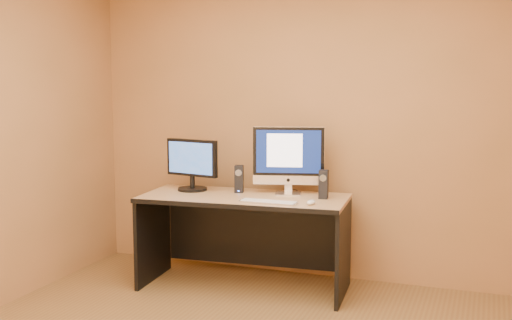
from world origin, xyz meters
name	(u,v)px	position (x,y,z in m)	size (l,w,h in m)	color
walls	(226,149)	(0.00, 0.00, 1.30)	(4.00, 4.00, 2.60)	#A16C40
desk	(244,242)	(-0.47, 1.47, 0.37)	(1.62, 0.71, 0.75)	#AF7C57
imac	(288,160)	(-0.17, 1.67, 1.02)	(0.58, 0.21, 0.56)	silver
second_monitor	(192,165)	(-0.97, 1.56, 0.96)	(0.48, 0.24, 0.42)	black
speaker_left	(239,179)	(-0.57, 1.61, 0.86)	(0.07, 0.07, 0.22)	black
speaker_right	(324,184)	(0.14, 1.59, 0.86)	(0.07, 0.07, 0.22)	black
keyboard	(268,202)	(-0.20, 1.27, 0.76)	(0.43, 0.12, 0.02)	silver
mouse	(311,202)	(0.11, 1.33, 0.77)	(0.06, 0.10, 0.04)	silver
cable_a	(297,192)	(-0.13, 1.78, 0.75)	(0.01, 0.01, 0.22)	black
cable_b	(288,191)	(-0.21, 1.78, 0.75)	(0.01, 0.01, 0.18)	black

